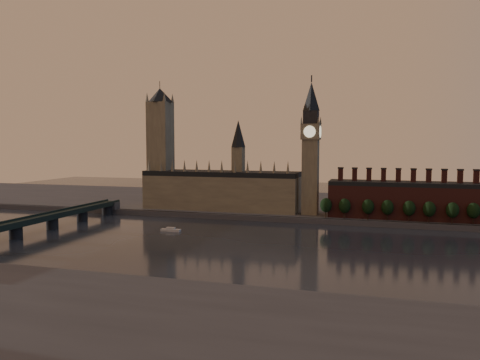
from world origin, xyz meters
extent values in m
plane|color=black|center=(0.00, 0.00, 0.00)|extent=(900.00, 900.00, 0.00)
cube|color=#47464B|center=(0.00, 90.00, 2.00)|extent=(900.00, 4.00, 4.00)
cube|color=#47464B|center=(0.00, 180.00, 2.00)|extent=(900.00, 180.00, 4.00)
cube|color=gray|center=(-65.00, 115.00, 18.00)|extent=(130.00, 30.00, 28.00)
cube|color=black|center=(-65.00, 115.00, 34.00)|extent=(130.00, 30.00, 4.00)
cube|color=gray|center=(-50.00, 115.00, 44.00)|extent=(9.00, 9.00, 24.00)
cone|color=black|center=(-50.00, 115.00, 67.00)|extent=(12.00, 12.00, 22.00)
cone|color=gray|center=(-124.00, 101.00, 41.00)|extent=(2.60, 2.60, 10.00)
cone|color=gray|center=(-113.27, 101.00, 41.00)|extent=(2.60, 2.60, 10.00)
cone|color=gray|center=(-102.55, 101.00, 41.00)|extent=(2.60, 2.60, 10.00)
cone|color=gray|center=(-91.82, 101.00, 41.00)|extent=(2.60, 2.60, 10.00)
cone|color=gray|center=(-81.09, 101.00, 41.00)|extent=(2.60, 2.60, 10.00)
cone|color=gray|center=(-70.36, 101.00, 41.00)|extent=(2.60, 2.60, 10.00)
cone|color=gray|center=(-59.64, 101.00, 41.00)|extent=(2.60, 2.60, 10.00)
cone|color=gray|center=(-48.91, 101.00, 41.00)|extent=(2.60, 2.60, 10.00)
cone|color=gray|center=(-38.18, 101.00, 41.00)|extent=(2.60, 2.60, 10.00)
cone|color=gray|center=(-27.45, 101.00, 41.00)|extent=(2.60, 2.60, 10.00)
cone|color=gray|center=(-16.73, 101.00, 41.00)|extent=(2.60, 2.60, 10.00)
cone|color=gray|center=(-6.00, 101.00, 41.00)|extent=(2.60, 2.60, 10.00)
cube|color=gray|center=(-120.00, 115.00, 49.00)|extent=(18.00, 18.00, 90.00)
cone|color=black|center=(-120.00, 115.00, 100.00)|extent=(24.00, 24.00, 12.00)
cylinder|color=#232326|center=(-120.00, 115.00, 106.00)|extent=(0.50, 0.50, 12.00)
cone|color=gray|center=(-128.00, 107.00, 98.00)|extent=(3.00, 3.00, 8.00)
cone|color=gray|center=(-112.00, 107.00, 98.00)|extent=(3.00, 3.00, 8.00)
cone|color=gray|center=(-128.00, 123.00, 98.00)|extent=(3.00, 3.00, 8.00)
cone|color=gray|center=(-112.00, 123.00, 98.00)|extent=(3.00, 3.00, 8.00)
cube|color=gray|center=(10.00, 110.00, 33.00)|extent=(12.00, 12.00, 58.00)
cube|color=gray|center=(10.00, 110.00, 68.00)|extent=(14.00, 14.00, 12.00)
cube|color=#232326|center=(10.00, 110.00, 79.00)|extent=(11.00, 11.00, 10.00)
cone|color=black|center=(10.00, 110.00, 95.00)|extent=(13.00, 13.00, 22.00)
cylinder|color=#232326|center=(10.00, 110.00, 108.50)|extent=(1.00, 1.00, 5.00)
cylinder|color=beige|center=(10.00, 102.80, 68.00)|extent=(9.00, 0.50, 9.00)
cylinder|color=beige|center=(10.00, 117.20, 68.00)|extent=(9.00, 0.50, 9.00)
cylinder|color=beige|center=(2.80, 110.00, 68.00)|extent=(0.50, 9.00, 9.00)
cylinder|color=beige|center=(17.20, 110.00, 68.00)|extent=(0.50, 9.00, 9.00)
cone|color=gray|center=(3.50, 103.50, 77.00)|extent=(2.00, 2.00, 6.00)
cone|color=gray|center=(16.50, 103.50, 77.00)|extent=(2.00, 2.00, 6.00)
cone|color=gray|center=(3.50, 116.50, 77.00)|extent=(2.00, 2.00, 6.00)
cone|color=gray|center=(16.50, 116.50, 77.00)|extent=(2.00, 2.00, 6.00)
cube|color=#5B2722|center=(80.00, 110.00, 16.00)|extent=(110.00, 25.00, 24.00)
cube|color=black|center=(80.00, 110.00, 29.50)|extent=(110.00, 25.00, 3.00)
cube|color=#5B2722|center=(33.00, 110.00, 35.50)|extent=(3.50, 3.50, 9.00)
cube|color=#232326|center=(33.00, 110.00, 40.50)|extent=(4.20, 4.20, 1.00)
cube|color=#5B2722|center=(43.44, 110.00, 35.50)|extent=(3.50, 3.50, 9.00)
cube|color=#232326|center=(43.44, 110.00, 40.50)|extent=(4.20, 4.20, 1.00)
cube|color=#5B2722|center=(53.89, 110.00, 35.50)|extent=(3.50, 3.50, 9.00)
cube|color=#232326|center=(53.89, 110.00, 40.50)|extent=(4.20, 4.20, 1.00)
cube|color=#5B2722|center=(64.33, 110.00, 35.50)|extent=(3.50, 3.50, 9.00)
cube|color=#232326|center=(64.33, 110.00, 40.50)|extent=(4.20, 4.20, 1.00)
cube|color=#5B2722|center=(74.78, 110.00, 35.50)|extent=(3.50, 3.50, 9.00)
cube|color=#232326|center=(74.78, 110.00, 40.50)|extent=(4.20, 4.20, 1.00)
cube|color=#5B2722|center=(85.22, 110.00, 35.50)|extent=(3.50, 3.50, 9.00)
cube|color=#232326|center=(85.22, 110.00, 40.50)|extent=(4.20, 4.20, 1.00)
cube|color=#5B2722|center=(95.67, 110.00, 35.50)|extent=(3.50, 3.50, 9.00)
cube|color=#232326|center=(95.67, 110.00, 40.50)|extent=(4.20, 4.20, 1.00)
cube|color=#5B2722|center=(106.11, 110.00, 35.50)|extent=(3.50, 3.50, 9.00)
cube|color=#232326|center=(106.11, 110.00, 40.50)|extent=(4.20, 4.20, 1.00)
cube|color=#5B2722|center=(116.56, 110.00, 35.50)|extent=(3.50, 3.50, 9.00)
cube|color=#232326|center=(116.56, 110.00, 40.50)|extent=(4.20, 4.20, 1.00)
cube|color=#5B2722|center=(127.00, 110.00, 35.50)|extent=(3.50, 3.50, 9.00)
cube|color=#232326|center=(127.00, 110.00, 40.50)|extent=(4.20, 4.20, 1.00)
cylinder|color=black|center=(23.91, 94.40, 7.00)|extent=(0.80, 0.80, 6.00)
ellipsoid|color=black|center=(23.91, 94.40, 13.50)|extent=(8.60, 8.60, 10.75)
cylinder|color=black|center=(37.49, 94.83, 7.00)|extent=(0.80, 0.80, 6.00)
ellipsoid|color=black|center=(37.49, 94.83, 13.50)|extent=(8.60, 8.60, 10.75)
cylinder|color=black|center=(53.94, 95.23, 7.00)|extent=(0.80, 0.80, 6.00)
ellipsoid|color=black|center=(53.94, 95.23, 13.50)|extent=(8.60, 8.60, 10.75)
cylinder|color=black|center=(67.43, 95.45, 7.00)|extent=(0.80, 0.80, 6.00)
ellipsoid|color=black|center=(67.43, 95.45, 13.50)|extent=(8.60, 8.60, 10.75)
cylinder|color=black|center=(82.03, 95.08, 7.00)|extent=(0.80, 0.80, 6.00)
ellipsoid|color=black|center=(82.03, 95.08, 13.50)|extent=(8.60, 8.60, 10.75)
cylinder|color=black|center=(95.22, 94.53, 7.00)|extent=(0.80, 0.80, 6.00)
ellipsoid|color=black|center=(95.22, 94.53, 13.50)|extent=(8.60, 8.60, 10.75)
cylinder|color=black|center=(110.01, 93.74, 7.00)|extent=(0.80, 0.80, 6.00)
ellipsoid|color=black|center=(110.01, 93.74, 13.50)|extent=(8.60, 8.60, 10.75)
cylinder|color=black|center=(123.38, 95.20, 7.00)|extent=(0.80, 0.80, 6.00)
ellipsoid|color=black|center=(123.38, 95.20, 13.50)|extent=(8.60, 8.60, 10.75)
cube|color=black|center=(-155.00, -5.00, 9.00)|extent=(12.00, 200.00, 2.50)
cube|color=black|center=(-160.50, -5.00, 10.90)|extent=(1.00, 200.00, 1.30)
cube|color=black|center=(-149.50, -5.00, 10.90)|extent=(1.00, 200.00, 1.30)
cube|color=#47464B|center=(-155.00, 90.00, 7.00)|extent=(14.00, 8.00, 6.00)
cylinder|color=#232326|center=(-155.00, -17.00, 3.88)|extent=(8.00, 8.00, 7.75)
cylinder|color=#232326|center=(-155.00, 17.00, 3.88)|extent=(8.00, 8.00, 7.75)
cylinder|color=#232326|center=(-155.00, 51.00, 3.88)|extent=(8.00, 8.00, 7.75)
cylinder|color=#232326|center=(-155.00, 85.00, 3.88)|extent=(8.00, 8.00, 7.75)
cube|color=#BCBCBC|center=(-72.93, 32.67, 0.78)|extent=(13.73, 4.21, 1.56)
cube|color=#BCBCBC|center=(-72.93, 32.67, 2.14)|extent=(5.91, 3.06, 1.17)
camera|label=1|loc=(60.31, -252.53, 59.77)|focal=35.00mm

